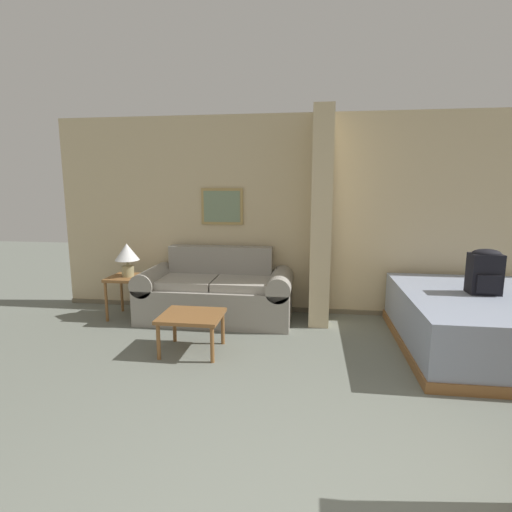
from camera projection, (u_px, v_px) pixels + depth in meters
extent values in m
cube|color=#CCB78E|center=(328.00, 216.00, 5.23)|extent=(7.35, 0.12, 2.60)
cube|color=#70644E|center=(326.00, 311.00, 5.37)|extent=(7.35, 0.02, 0.06)
cube|color=tan|center=(222.00, 206.00, 5.32)|extent=(0.56, 0.02, 0.48)
cube|color=gray|center=(222.00, 207.00, 5.30)|extent=(0.49, 0.01, 0.41)
cube|color=#CCB78E|center=(321.00, 218.00, 4.88)|extent=(0.24, 0.61, 2.60)
cube|color=gray|center=(216.00, 303.00, 5.09)|extent=(1.38, 0.84, 0.45)
cube|color=gray|center=(221.00, 263.00, 5.33)|extent=(1.38, 0.20, 0.46)
cube|color=gray|center=(154.00, 300.00, 5.20)|extent=(0.26, 0.84, 0.45)
cylinder|color=gray|center=(153.00, 279.00, 5.15)|extent=(0.29, 0.84, 0.29)
cube|color=gray|center=(280.00, 305.00, 4.98)|extent=(0.26, 0.84, 0.45)
cylinder|color=gray|center=(280.00, 283.00, 4.93)|extent=(0.29, 0.84, 0.29)
cube|color=#A49F94|center=(188.00, 282.00, 5.04)|extent=(0.67, 0.60, 0.10)
cube|color=#A49F94|center=(242.00, 284.00, 4.95)|extent=(0.67, 0.60, 0.10)
cube|color=brown|center=(192.00, 316.00, 4.07)|extent=(0.62, 0.55, 0.04)
cylinder|color=brown|center=(158.00, 342.00, 3.91)|extent=(0.04, 0.04, 0.36)
cylinder|color=brown|center=(212.00, 345.00, 3.84)|extent=(0.04, 0.04, 0.36)
cylinder|color=brown|center=(174.00, 325.00, 4.37)|extent=(0.04, 0.04, 0.36)
cylinder|color=brown|center=(223.00, 328.00, 4.30)|extent=(0.04, 0.04, 0.36)
cube|color=brown|center=(128.00, 278.00, 5.14)|extent=(0.48, 0.48, 0.04)
cylinder|color=brown|center=(106.00, 302.00, 5.01)|extent=(0.04, 0.04, 0.51)
cylinder|color=brown|center=(138.00, 303.00, 4.96)|extent=(0.04, 0.04, 0.51)
cylinder|color=brown|center=(122.00, 293.00, 5.42)|extent=(0.04, 0.04, 0.51)
cylinder|color=brown|center=(151.00, 294.00, 5.37)|extent=(0.04, 0.04, 0.51)
cylinder|color=tan|center=(128.00, 271.00, 5.13)|extent=(0.15, 0.15, 0.14)
cylinder|color=tan|center=(127.00, 263.00, 5.11)|extent=(0.02, 0.02, 0.08)
cone|color=silver|center=(127.00, 252.00, 5.08)|extent=(0.31, 0.31, 0.21)
cube|color=brown|center=(477.00, 346.00, 4.14)|extent=(1.57, 2.00, 0.10)
cube|color=#8993A8|center=(480.00, 319.00, 4.09)|extent=(1.53, 1.96, 0.49)
cube|color=white|center=(456.00, 282.00, 4.80)|extent=(1.41, 0.36, 0.10)
cube|color=black|center=(484.00, 274.00, 4.08)|extent=(0.30, 0.21, 0.42)
cube|color=black|center=(489.00, 284.00, 3.98)|extent=(0.23, 0.03, 0.18)
ellipsoid|color=black|center=(486.00, 254.00, 4.05)|extent=(0.29, 0.20, 0.10)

